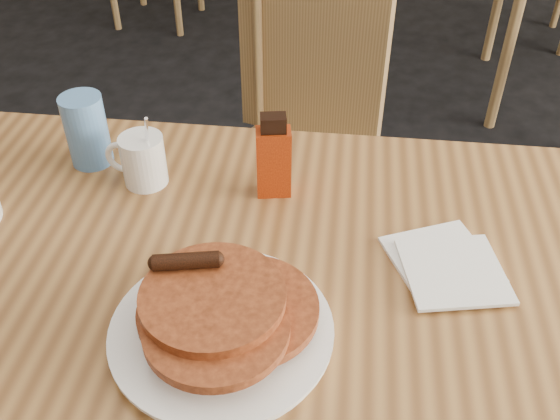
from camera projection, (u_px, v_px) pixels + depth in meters
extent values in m
cube|color=#9E6B38|center=(222.00, 274.00, 0.96)|extent=(1.24, 0.89, 0.04)
cube|color=#A27F4C|center=(222.00, 281.00, 0.97)|extent=(1.28, 0.94, 0.02)
cylinder|color=#A27F4C|center=(497.00, 334.00, 1.34)|extent=(0.04, 0.04, 0.71)
cylinder|color=#A27F4C|center=(508.00, 48.00, 2.43)|extent=(0.04, 0.04, 0.71)
cube|color=#A27F4C|center=(296.00, 177.00, 1.65)|extent=(0.48, 0.48, 0.04)
cube|color=#A27F4C|center=(311.00, 63.00, 1.63)|extent=(0.40, 0.12, 0.44)
cylinder|color=#A27F4C|center=(224.00, 271.00, 1.70)|extent=(0.04, 0.04, 0.41)
cylinder|color=#A27F4C|center=(358.00, 213.00, 1.89)|extent=(0.04, 0.04, 0.41)
cylinder|color=white|center=(222.00, 332.00, 0.83)|extent=(0.29, 0.29, 0.02)
cylinder|color=white|center=(222.00, 328.00, 0.83)|extent=(0.30, 0.30, 0.01)
cylinder|color=#A44922|center=(206.00, 312.00, 0.84)|extent=(0.19, 0.19, 0.01)
cylinder|color=#A44922|center=(247.00, 309.00, 0.82)|extent=(0.19, 0.19, 0.01)
cylinder|color=#A44922|center=(216.00, 328.00, 0.78)|extent=(0.19, 0.19, 0.01)
cylinder|color=#A44922|center=(212.00, 296.00, 0.80)|extent=(0.19, 0.19, 0.01)
cylinder|color=black|center=(186.00, 261.00, 0.82)|extent=(0.09, 0.05, 0.02)
cylinder|color=white|center=(144.00, 160.00, 1.08)|extent=(0.08, 0.08, 0.09)
torus|color=white|center=(122.00, 157.00, 1.08)|extent=(0.06, 0.01, 0.06)
cylinder|color=black|center=(140.00, 142.00, 1.05)|extent=(0.07, 0.07, 0.01)
cylinder|color=silver|center=(147.00, 146.00, 1.05)|extent=(0.04, 0.04, 0.13)
cube|color=maroon|center=(274.00, 162.00, 1.04)|extent=(0.07, 0.05, 0.12)
cube|color=black|center=(273.00, 123.00, 0.99)|extent=(0.05, 0.04, 0.03)
cube|color=white|center=(441.00, 260.00, 0.95)|extent=(0.20, 0.20, 0.01)
cube|color=white|center=(454.00, 271.00, 0.92)|extent=(0.18, 0.18, 0.01)
cylinder|color=#5589C8|center=(87.00, 130.00, 1.11)|extent=(0.08, 0.08, 0.13)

